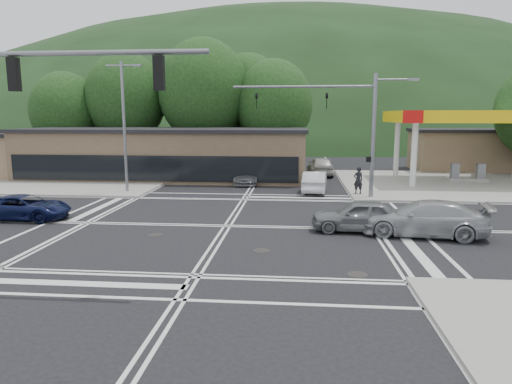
# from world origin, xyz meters

# --- Properties ---
(ground) EXTENTS (120.00, 120.00, 0.00)m
(ground) POSITION_xyz_m (0.00, 0.00, 0.00)
(ground) COLOR black
(ground) RESTS_ON ground
(sidewalk_ne) EXTENTS (16.00, 16.00, 0.15)m
(sidewalk_ne) POSITION_xyz_m (15.00, 15.00, 0.07)
(sidewalk_ne) COLOR gray
(sidewalk_ne) RESTS_ON ground
(sidewalk_nw) EXTENTS (16.00, 16.00, 0.15)m
(sidewalk_nw) POSITION_xyz_m (-15.00, 15.00, 0.07)
(sidewalk_nw) COLOR gray
(sidewalk_nw) RESTS_ON ground
(gas_station_canopy) EXTENTS (12.32, 8.34, 5.75)m
(gas_station_canopy) POSITION_xyz_m (16.99, 15.99, 5.04)
(gas_station_canopy) COLOR silver
(gas_station_canopy) RESTS_ON ground
(convenience_store) EXTENTS (10.00, 6.00, 3.80)m
(convenience_store) POSITION_xyz_m (20.00, 25.00, 1.90)
(convenience_store) COLOR #846B4F
(convenience_store) RESTS_ON ground
(commercial_row) EXTENTS (24.00, 8.00, 4.00)m
(commercial_row) POSITION_xyz_m (-8.00, 17.00, 2.00)
(commercial_row) COLOR brown
(commercial_row) RESTS_ON ground
(hill_north) EXTENTS (252.00, 126.00, 140.00)m
(hill_north) POSITION_xyz_m (0.00, 90.00, 0.00)
(hill_north) COLOR black
(hill_north) RESTS_ON ground
(tree_n_a) EXTENTS (8.00, 8.00, 11.75)m
(tree_n_a) POSITION_xyz_m (-14.00, 24.00, 7.14)
(tree_n_a) COLOR #382619
(tree_n_a) RESTS_ON ground
(tree_n_b) EXTENTS (9.00, 9.00, 12.98)m
(tree_n_b) POSITION_xyz_m (-6.00, 24.00, 7.79)
(tree_n_b) COLOR #382619
(tree_n_b) RESTS_ON ground
(tree_n_c) EXTENTS (7.60, 7.60, 10.87)m
(tree_n_c) POSITION_xyz_m (1.00, 24.00, 6.49)
(tree_n_c) COLOR #382619
(tree_n_c) RESTS_ON ground
(tree_n_d) EXTENTS (6.80, 6.80, 9.76)m
(tree_n_d) POSITION_xyz_m (-20.00, 23.00, 5.84)
(tree_n_d) COLOR #382619
(tree_n_d) RESTS_ON ground
(tree_n_e) EXTENTS (8.40, 8.40, 11.98)m
(tree_n_e) POSITION_xyz_m (-2.00, 28.00, 7.14)
(tree_n_e) COLOR #382619
(tree_n_e) RESTS_ON ground
(streetlight_nw) EXTENTS (2.50, 0.25, 9.00)m
(streetlight_nw) POSITION_xyz_m (-8.44, 9.00, 5.05)
(streetlight_nw) COLOR slate
(streetlight_nw) RESTS_ON ground
(signal_mast_ne) EXTENTS (11.65, 0.30, 8.00)m
(signal_mast_ne) POSITION_xyz_m (6.95, 8.20, 5.07)
(signal_mast_ne) COLOR slate
(signal_mast_ne) RESTS_ON ground
(car_blue_west) EXTENTS (4.68, 2.24, 1.29)m
(car_blue_west) POSITION_xyz_m (-10.79, 0.50, 0.64)
(car_blue_west) COLOR #0D1339
(car_blue_west) RESTS_ON ground
(car_grey_center) EXTENTS (4.46, 1.93, 1.50)m
(car_grey_center) POSITION_xyz_m (6.30, -0.45, 0.75)
(car_grey_center) COLOR slate
(car_grey_center) RESTS_ON ground
(car_silver_east) EXTENTS (5.82, 3.12, 1.60)m
(car_silver_east) POSITION_xyz_m (9.11, -0.98, 0.80)
(car_silver_east) COLOR #999B9F
(car_silver_east) RESTS_ON ground
(car_queue_a) EXTENTS (1.95, 4.62, 1.48)m
(car_queue_a) POSITION_xyz_m (4.65, 10.69, 0.74)
(car_queue_a) COLOR silver
(car_queue_a) RESTS_ON ground
(car_queue_b) EXTENTS (2.46, 5.16, 1.70)m
(car_queue_b) POSITION_xyz_m (5.50, 19.98, 0.85)
(car_queue_b) COLOR #B2B3AF
(car_queue_b) RESTS_ON ground
(car_northbound) EXTENTS (1.84, 4.48, 1.30)m
(car_northbound) POSITION_xyz_m (-0.56, 14.17, 0.65)
(car_northbound) COLOR slate
(car_northbound) RESTS_ON ground
(pedestrian) EXTENTS (0.77, 0.62, 1.84)m
(pedestrian) POSITION_xyz_m (7.50, 9.27, 1.07)
(pedestrian) COLOR black
(pedestrian) RESTS_ON sidewalk_ne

